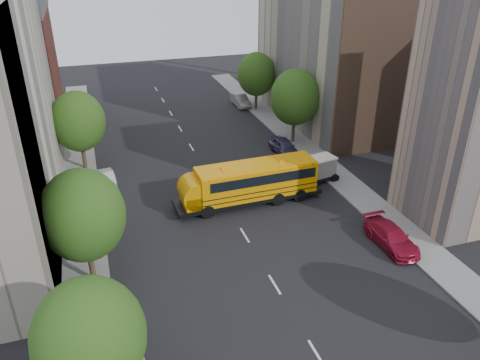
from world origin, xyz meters
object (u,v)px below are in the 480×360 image
parked_car_1 (106,177)px  parked_car_5 (240,100)px  street_tree_5 (256,74)px  school_bus (247,182)px  parked_car_4 (284,147)px  street_tree_1 (83,215)px  parked_car_0 (128,355)px  street_tree_0 (90,338)px  street_tree_2 (78,121)px  street_tree_4 (295,97)px  safari_truck (309,171)px  parked_car_3 (391,237)px

parked_car_1 → parked_car_5: parked_car_5 is taller
parked_car_5 → street_tree_5: bearing=-59.3°
school_bus → parked_car_4: size_ratio=2.67×
parked_car_5 → street_tree_1: bearing=-123.5°
school_bus → parked_car_4: bearing=49.0°
parked_car_0 → street_tree_1: bearing=-81.4°
street_tree_0 → parked_car_4: street_tree_0 is taller
school_bus → parked_car_0: 18.36m
street_tree_2 → parked_car_4: (19.80, -2.74, -4.02)m
parked_car_4 → street_tree_5: bearing=78.8°
parked_car_0 → parked_car_4: bearing=-130.4°
street_tree_0 → parked_car_1: bearing=85.9°
street_tree_4 → school_bus: street_tree_4 is taller
street_tree_0 → safari_truck: bearing=43.6°
street_tree_4 → parked_car_0: size_ratio=1.83×
safari_truck → parked_car_1: 18.38m
school_bus → parked_car_5: bearing=71.3°
street_tree_2 → parked_car_3: (20.60, -20.55, -4.09)m
street_tree_2 → parked_car_4: 20.39m
street_tree_4 → safari_truck: (-2.77, -9.66, -3.85)m
school_bus → parked_car_4: (7.04, 8.57, -1.16)m
street_tree_2 → parked_car_3: street_tree_2 is taller
parked_car_5 → street_tree_0: bearing=-116.9°
street_tree_1 → street_tree_2: size_ratio=1.03×
street_tree_5 → parked_car_4: (-2.20, -14.74, -3.90)m
street_tree_0 → parked_car_5: (20.60, 42.27, -3.86)m
street_tree_4 → street_tree_2: bearing=180.0°
street_tree_4 → parked_car_0: (-20.60, -25.69, -4.32)m
parked_car_1 → parked_car_0: bearing=84.5°
parked_car_0 → parked_car_5: 44.34m
parked_car_5 → parked_car_0: bearing=-116.6°
street_tree_5 → street_tree_2: bearing=-151.4°
parked_car_3 → safari_truck: bearing=96.9°
street_tree_0 → street_tree_5: street_tree_5 is taller
street_tree_1 → parked_car_0: street_tree_1 is taller
street_tree_2 → parked_car_4: size_ratio=1.63×
school_bus → parked_car_5: school_bus is taller
street_tree_2 → parked_car_0: bearing=-86.9°
school_bus → parked_car_1: 13.26m
street_tree_5 → parked_car_3: 32.82m
parked_car_4 → street_tree_1: bearing=-145.1°
street_tree_2 → parked_car_0: size_ratio=1.74×
street_tree_2 → safari_truck: size_ratio=1.36×
street_tree_2 → parked_car_3: size_ratio=1.51×
parked_car_0 → parked_car_4: parked_car_4 is taller
street_tree_4 → parked_car_4: size_ratio=1.71×
parked_car_3 → parked_car_5: parked_car_5 is taller
parked_car_1 → parked_car_3: parked_car_3 is taller
street_tree_0 → parked_car_3: size_ratio=1.46×
parked_car_5 → parked_car_1: bearing=-136.7°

